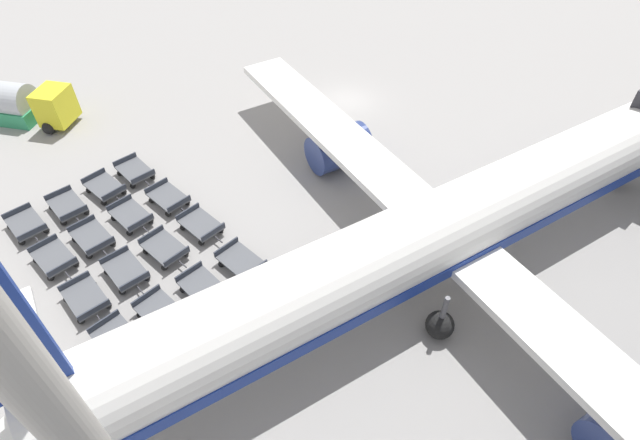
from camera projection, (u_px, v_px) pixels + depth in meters
The scene contains 20 objects.
ground_plane at pixel (348, 101), 38.86m from camera, with size 500.00×500.00×0.00m, color gray.
airplane at pixel (466, 219), 24.40m from camera, with size 41.11×45.29×14.05m.
fuel_tanker_primary at pixel (14, 104), 36.04m from camera, with size 7.44×7.13×3.13m.
baggage_dolly_row_near_col_a at pixel (26, 225), 28.44m from camera, with size 3.25×1.96×0.92m.
baggage_dolly_row_near_col_b at pixel (54, 258), 26.64m from camera, with size 3.27×2.01×0.92m.
baggage_dolly_row_near_col_c at pixel (86, 299), 24.75m from camera, with size 3.24×1.91×0.92m.
baggage_dolly_row_near_col_d at pixel (118, 340), 23.07m from camera, with size 3.27×2.03×0.92m.
baggage_dolly_row_mid_a_col_a at pixel (67, 206), 29.56m from camera, with size 3.24×1.92×0.92m.
baggage_dolly_row_mid_a_col_b at pixel (92, 238), 27.72m from camera, with size 3.26×1.97×0.92m.
baggage_dolly_row_mid_a_col_c at pixel (126, 271), 26.01m from camera, with size 3.24×1.91×0.92m.
baggage_dolly_row_mid_a_col_d at pixel (161, 313), 24.15m from camera, with size 3.27×2.08×0.92m.
baggage_dolly_row_mid_b_col_a at pixel (105, 187), 30.77m from camera, with size 3.27×2.12×0.92m.
baggage_dolly_row_mid_b_col_b at pixel (131, 216), 28.97m from camera, with size 3.27×2.03×0.92m.
baggage_dolly_row_mid_b_col_c at pixel (165, 249), 27.14m from camera, with size 3.27×2.10×0.92m.
baggage_dolly_row_mid_b_col_d at pixel (203, 288), 25.23m from camera, with size 3.26×1.99×0.92m.
baggage_dolly_row_far_col_a at pixel (135, 171), 31.90m from camera, with size 3.25×1.95×0.92m.
baggage_dolly_row_far_col_b at pixel (168, 198), 30.08m from camera, with size 3.27×2.06×0.92m.
baggage_dolly_row_far_col_c at pixel (201, 225), 28.43m from camera, with size 3.27×2.06×0.92m.
baggage_dolly_row_far_col_d at pixel (241, 262), 26.47m from camera, with size 3.27×2.06×0.92m.
stand_guidance_stripe at pixel (280, 327), 24.14m from camera, with size 2.15×24.44×0.01m.
Camera 1 is at (26.62, -21.63, 20.62)m, focal length 28.00 mm.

